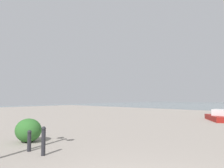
% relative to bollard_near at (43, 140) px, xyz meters
% --- Properties ---
extents(bollard_near, '(0.13, 0.13, 0.85)m').
position_rel_bollard_near_xyz_m(bollard_near, '(0.00, 0.00, 0.00)').
color(bollard_near, '#232328').
rests_on(bollard_near, ground).
extents(bollard_mid, '(0.13, 0.13, 0.67)m').
position_rel_bollard_near_xyz_m(bollard_mid, '(0.77, 0.04, -0.09)').
color(bollard_mid, '#232328').
rests_on(bollard_mid, ground).
extents(shrub_round, '(1.06, 0.95, 0.90)m').
position_rel_bollard_near_xyz_m(shrub_round, '(2.13, -0.61, 0.00)').
color(shrub_round, '#2D6628').
rests_on(shrub_round, ground).
extents(boat, '(2.97, 3.46, 0.95)m').
position_rel_bollard_near_xyz_m(boat, '(-1.45, -13.50, -0.23)').
color(boat, maroon).
rests_on(boat, ground).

